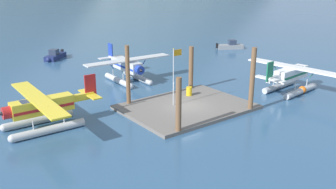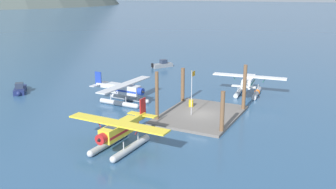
# 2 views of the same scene
# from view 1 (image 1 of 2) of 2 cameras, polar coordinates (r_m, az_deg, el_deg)

# --- Properties ---
(ground_plane) EXTENTS (1200.00, 1200.00, 0.00)m
(ground_plane) POSITION_cam_1_polar(r_m,az_deg,el_deg) (34.24, 2.88, -2.17)
(ground_plane) COLOR #2D5175
(dock_platform) EXTENTS (11.29, 8.54, 0.30)m
(dock_platform) POSITION_cam_1_polar(r_m,az_deg,el_deg) (34.18, 2.89, -1.93)
(dock_platform) COLOR #66605B
(dock_platform) RESTS_ON ground
(piling_near_left) EXTENTS (0.45, 0.45, 4.56)m
(piling_near_left) POSITION_cam_1_polar(r_m,az_deg,el_deg) (28.04, 1.64, -1.84)
(piling_near_left) COLOR brown
(piling_near_left) RESTS_ON ground
(piling_near_right) EXTENTS (0.44, 0.44, 5.85)m
(piling_near_right) POSITION_cam_1_polar(r_m,az_deg,el_deg) (33.45, 12.88, 2.17)
(piling_near_right) COLOR brown
(piling_near_right) RESTS_ON ground
(piling_far_left) EXTENTS (0.39, 0.39, 5.79)m
(piling_far_left) POSITION_cam_1_polar(r_m,az_deg,el_deg) (34.10, -6.21, 2.77)
(piling_far_left) COLOR brown
(piling_far_left) RESTS_ON ground
(piling_far_right) EXTENTS (0.49, 0.49, 4.72)m
(piling_far_right) POSITION_cam_1_polar(r_m,az_deg,el_deg) (39.11, 3.57, 4.02)
(piling_far_right) COLOR brown
(piling_far_right) RESTS_ON ground
(flagpole) EXTENTS (0.95, 0.10, 5.33)m
(flagpole) POSITION_cam_1_polar(r_m,az_deg,el_deg) (33.28, 1.03, 3.86)
(flagpole) COLOR silver
(flagpole) RESTS_ON dock_platform
(fuel_drum) EXTENTS (0.62, 0.62, 0.88)m
(fuel_drum) POSITION_cam_1_polar(r_m,az_deg,el_deg) (36.83, 3.28, 0.51)
(fuel_drum) COLOR gold
(fuel_drum) RESTS_ON dock_platform
(mooring_buoy) EXTENTS (0.79, 0.79, 0.79)m
(mooring_buoy) POSITION_cam_1_polar(r_m,az_deg,el_deg) (40.85, 20.03, 0.69)
(mooring_buoy) COLOR orange
(mooring_buoy) RESTS_ON ground
(seaplane_yellow_port_fwd) EXTENTS (7.98, 10.42, 3.84)m
(seaplane_yellow_port_fwd) POSITION_cam_1_polar(r_m,az_deg,el_deg) (30.92, -18.83, -2.30)
(seaplane_yellow_port_fwd) COLOR #B7BABF
(seaplane_yellow_port_fwd) RESTS_ON ground
(seaplane_white_stbd_aft) EXTENTS (7.96, 10.49, 3.84)m
(seaplane_white_stbd_aft) POSITION_cam_1_polar(r_m,az_deg,el_deg) (40.87, 18.46, 2.59)
(seaplane_white_stbd_aft) COLOR #B7BABF
(seaplane_white_stbd_aft) RESTS_ON ground
(seaplane_silver_bow_centre) EXTENTS (10.44, 7.98, 3.84)m
(seaplane_silver_bow_centre) POSITION_cam_1_polar(r_m,az_deg,el_deg) (42.65, -6.25, 4.04)
(seaplane_silver_bow_centre) COLOR #B7BABF
(seaplane_silver_bow_centre) RESTS_ON ground
(boat_grey_open_east) EXTENTS (4.42, 3.36, 1.50)m
(boat_grey_open_east) POSITION_cam_1_polar(r_m,az_deg,el_deg) (62.94, 9.71, 7.41)
(boat_grey_open_east) COLOR gray
(boat_grey_open_east) RESTS_ON ground
(boat_navy_open_north) EXTENTS (4.10, 3.96, 1.50)m
(boat_navy_open_north) POSITION_cam_1_polar(r_m,az_deg,el_deg) (56.70, -17.08, 5.72)
(boat_navy_open_north) COLOR navy
(boat_navy_open_north) RESTS_ON ground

